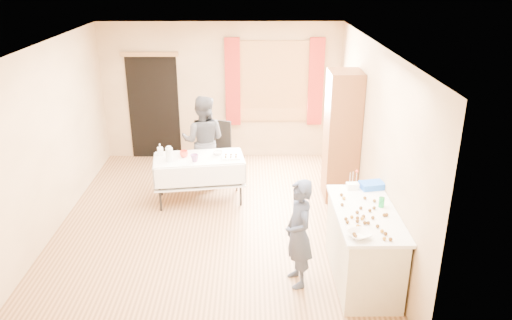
{
  "coord_description": "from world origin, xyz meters",
  "views": [
    {
      "loc": [
        0.55,
        -6.53,
        3.61
      ],
      "look_at": [
        0.63,
        0.0,
        1.0
      ],
      "focal_mm": 35.0,
      "sensor_mm": 36.0,
      "label": 1
    }
  ],
  "objects_px": {
    "girl": "(299,234)",
    "woman": "(203,141)",
    "cabinet": "(342,136)",
    "counter": "(363,246)",
    "chair": "(218,160)",
    "party_table": "(200,175)"
  },
  "relations": [
    {
      "from": "chair",
      "to": "girl",
      "type": "xyz_separation_m",
      "value": [
        1.15,
        -3.25,
        0.37
      ]
    },
    {
      "from": "chair",
      "to": "girl",
      "type": "bearing_deg",
      "value": -50.69
    },
    {
      "from": "chair",
      "to": "counter",
      "type": "bearing_deg",
      "value": -38.75
    },
    {
      "from": "party_table",
      "to": "chair",
      "type": "bearing_deg",
      "value": 69.59
    },
    {
      "from": "cabinet",
      "to": "counter",
      "type": "relative_size",
      "value": 1.39
    },
    {
      "from": "woman",
      "to": "counter",
      "type": "bearing_deg",
      "value": 133.47
    },
    {
      "from": "cabinet",
      "to": "girl",
      "type": "height_order",
      "value": "cabinet"
    },
    {
      "from": "party_table",
      "to": "cabinet",
      "type": "bearing_deg",
      "value": -4.59
    },
    {
      "from": "chair",
      "to": "girl",
      "type": "distance_m",
      "value": 3.46
    },
    {
      "from": "party_table",
      "to": "woman",
      "type": "relative_size",
      "value": 0.96
    },
    {
      "from": "girl",
      "to": "woman",
      "type": "bearing_deg",
      "value": -168.62
    },
    {
      "from": "counter",
      "to": "party_table",
      "type": "height_order",
      "value": "counter"
    },
    {
      "from": "woman",
      "to": "chair",
      "type": "bearing_deg",
      "value": -115.33
    },
    {
      "from": "chair",
      "to": "girl",
      "type": "height_order",
      "value": "girl"
    },
    {
      "from": "counter",
      "to": "woman",
      "type": "xyz_separation_m",
      "value": [
        -2.14,
        2.83,
        0.33
      ]
    },
    {
      "from": "cabinet",
      "to": "chair",
      "type": "bearing_deg",
      "value": 156.76
    },
    {
      "from": "counter",
      "to": "chair",
      "type": "relative_size",
      "value": 1.51
    },
    {
      "from": "cabinet",
      "to": "girl",
      "type": "relative_size",
      "value": 1.55
    },
    {
      "from": "party_table",
      "to": "woman",
      "type": "xyz_separation_m",
      "value": [
        0.02,
        0.67,
        0.33
      ]
    },
    {
      "from": "cabinet",
      "to": "counter",
      "type": "height_order",
      "value": "cabinet"
    },
    {
      "from": "cabinet",
      "to": "counter",
      "type": "xyz_separation_m",
      "value": [
        -0.1,
        -2.29,
        -0.59
      ]
    },
    {
      "from": "counter",
      "to": "girl",
      "type": "bearing_deg",
      "value": -174.11
    }
  ]
}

